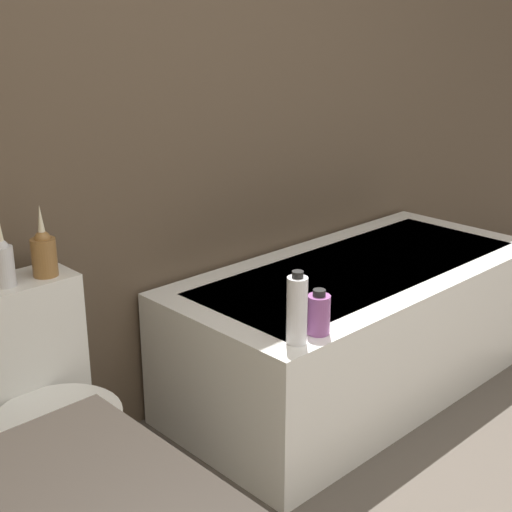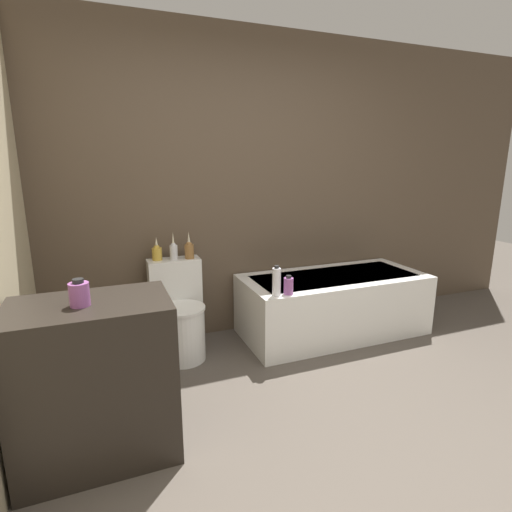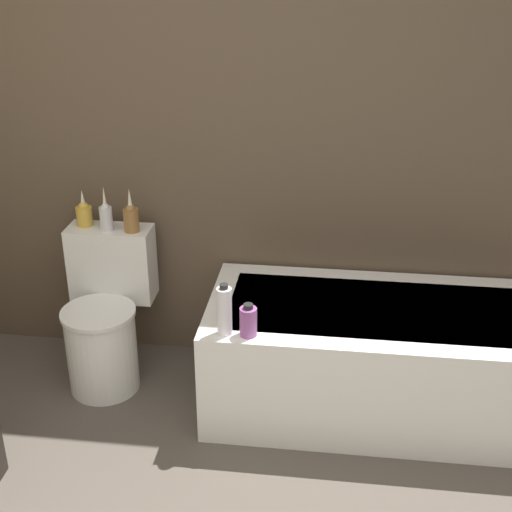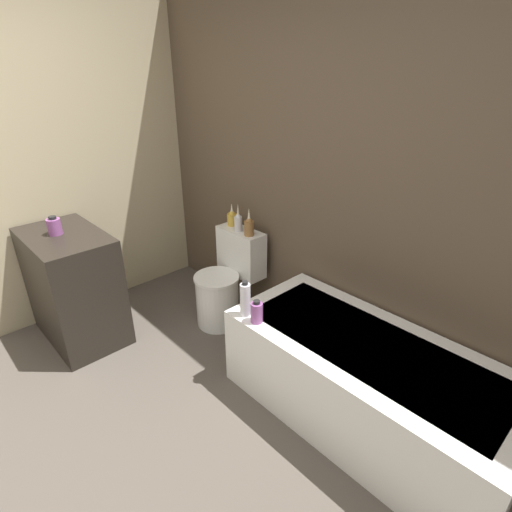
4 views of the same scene
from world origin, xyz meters
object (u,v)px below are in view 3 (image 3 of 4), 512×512
object	(u,v)px
vase_gold	(84,213)
toilet	(106,318)
vase_silver	(106,215)
bathtub	(384,358)
vase_bronze	(131,217)
shampoo_bottle_tall	(224,311)
shampoo_bottle_short	(248,321)

from	to	relation	value
vase_gold	toilet	bearing A→B (deg)	-56.01
vase_gold	vase_silver	size ratio (longest dim) A/B	0.83
bathtub	vase_silver	world-z (taller)	vase_silver
bathtub	vase_bronze	world-z (taller)	vase_bronze
vase_gold	shampoo_bottle_tall	bearing A→B (deg)	-35.64
toilet	shampoo_bottle_tall	xyz separation A→B (m)	(0.67, -0.38, 0.30)
vase_gold	shampoo_bottle_tall	world-z (taller)	vase_gold
bathtub	toilet	xyz separation A→B (m)	(-1.36, 0.08, 0.07)
shampoo_bottle_short	vase_bronze	bearing A→B (deg)	140.72
vase_silver	vase_bronze	size ratio (longest dim) A/B	1.03
vase_silver	shampoo_bottle_short	size ratio (longest dim) A/B	1.52
toilet	vase_gold	size ratio (longest dim) A/B	4.06
vase_gold	shampoo_bottle_short	bearing A→B (deg)	-32.43
bathtub	vase_bronze	distance (m)	1.38
toilet	vase_gold	bearing A→B (deg)	123.99
bathtub	vase_gold	xyz separation A→B (m)	(-1.49, 0.27, 0.55)
toilet	vase_silver	xyz separation A→B (m)	(0.00, 0.14, 0.49)
bathtub	shampoo_bottle_short	distance (m)	0.75
bathtub	vase_gold	distance (m)	1.61
vase_silver	shampoo_bottle_short	world-z (taller)	vase_silver
vase_silver	shampoo_bottle_short	xyz separation A→B (m)	(0.77, -0.52, -0.23)
vase_silver	shampoo_bottle_tall	world-z (taller)	vase_silver
toilet	vase_bronze	size ratio (longest dim) A/B	3.45
shampoo_bottle_tall	vase_gold	bearing A→B (deg)	144.36
toilet	vase_gold	world-z (taller)	vase_gold
vase_bronze	shampoo_bottle_tall	size ratio (longest dim) A/B	0.93
bathtub	shampoo_bottle_tall	xyz separation A→B (m)	(-0.70, -0.30, 0.37)
vase_bronze	shampoo_bottle_short	world-z (taller)	vase_bronze
bathtub	shampoo_bottle_tall	world-z (taller)	shampoo_bottle_tall
bathtub	vase_silver	distance (m)	1.49
vase_bronze	bathtub	bearing A→B (deg)	-10.28
shampoo_bottle_tall	shampoo_bottle_short	xyz separation A→B (m)	(0.10, 0.00, -0.04)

